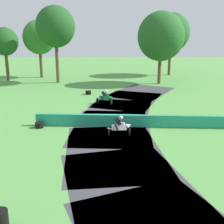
{
  "coord_description": "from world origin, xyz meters",
  "views": [
    {
      "loc": [
        0.22,
        -20.17,
        6.79
      ],
      "look_at": [
        0.06,
        0.72,
        0.9
      ],
      "focal_mm": 45.8,
      "sensor_mm": 36.0,
      "label": 1
    }
  ],
  "objects": [
    {
      "name": "tree_behind_barrier",
      "position": [
        -15.01,
        20.5,
        5.43
      ],
      "size": [
        3.71,
        3.71,
        7.43
      ],
      "color": "brown",
      "rests_on": "ground"
    },
    {
      "name": "safety_barrier",
      "position": [
        5.51,
        -0.22,
        0.45
      ],
      "size": [
        22.27,
        1.18,
        0.9
      ],
      "primitive_type": "cube",
      "rotation": [
        0.0,
        0.0,
        4.67
      ],
      "color": "#239375",
      "rests_on": "ground"
    },
    {
      "name": "track_asphalt",
      "position": [
        1.31,
        -0.05,
        0.0
      ],
      "size": [
        10.91,
        35.58,
        0.01
      ],
      "color": "#3D3D42",
      "rests_on": "ground"
    },
    {
      "name": "tire_stack_mid_a",
      "position": [
        -5.27,
        -0.36,
        0.2
      ],
      "size": [
        0.6,
        0.6,
        0.4
      ],
      "color": "black",
      "rests_on": "ground"
    },
    {
      "name": "motorcycle_lead_green",
      "position": [
        -0.64,
        6.83,
        0.64
      ],
      "size": [
        1.71,
        1.05,
        1.43
      ],
      "color": "black",
      "rests_on": "ground"
    },
    {
      "name": "tree_far_right",
      "position": [
        6.28,
        18.18,
        6.19
      ],
      "size": [
        6.07,
        6.07,
        9.39
      ],
      "color": "brown",
      "rests_on": "ground"
    },
    {
      "name": "ground_plane",
      "position": [
        0.0,
        0.0,
        0.0
      ],
      "size": [
        120.0,
        120.0,
        0.0
      ],
      "primitive_type": "plane",
      "color": "#569947"
    },
    {
      "name": "motorcycle_chase_white",
      "position": [
        0.63,
        -1.91,
        0.64
      ],
      "size": [
        1.68,
        0.87,
        1.43
      ],
      "color": "black",
      "rests_on": "ground"
    },
    {
      "name": "tree_distant",
      "position": [
        -7.53,
        18.9,
        7.4
      ],
      "size": [
        5.18,
        5.18,
        10.15
      ],
      "color": "brown",
      "rests_on": "ground"
    },
    {
      "name": "tree_mid_rise",
      "position": [
        9.12,
        26.24,
        6.65
      ],
      "size": [
        5.8,
        5.8,
        9.71
      ],
      "color": "brown",
      "rests_on": "ground"
    },
    {
      "name": "tire_stack_near",
      "position": [
        -2.68,
        11.24,
        0.2
      ],
      "size": [
        0.64,
        0.64,
        0.4
      ],
      "color": "black",
      "rests_on": "ground"
    },
    {
      "name": "tree_far_left",
      "position": [
        -10.95,
        23.58,
        5.98
      ],
      "size": [
        4.81,
        4.81,
        8.54
      ],
      "color": "brown",
      "rests_on": "ground"
    },
    {
      "name": "tire_stack_mid_b",
      "position": [
        -3.76,
        -11.62,
        0.4
      ],
      "size": [
        0.57,
        0.57,
        0.8
      ],
      "color": "black",
      "rests_on": "ground"
    }
  ]
}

